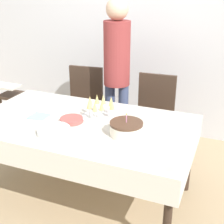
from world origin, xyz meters
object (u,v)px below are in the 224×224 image
object	(u,v)px
birthday_cake	(126,129)
plate_stack_main	(54,130)
plate_stack_dessert	(72,120)
dining_chair_far_left	(84,105)
champagne_tray	(100,107)
person_standing	(117,65)
dining_chair_far_right	(154,116)
high_chair	(12,101)

from	to	relation	value
birthday_cake	plate_stack_main	world-z (taller)	birthday_cake
birthday_cake	plate_stack_dessert	world-z (taller)	birthday_cake
dining_chair_far_left	birthday_cake	size ratio (longest dim) A/B	3.75
dining_chair_far_left	plate_stack_main	world-z (taller)	dining_chair_far_left
champagne_tray	person_standing	bearing A→B (deg)	99.39
birthday_cake	champagne_tray	bearing A→B (deg)	144.27
birthday_cake	plate_stack_dessert	size ratio (longest dim) A/B	1.33
dining_chair_far_right	plate_stack_dessert	distance (m)	1.04
birthday_cake	person_standing	bearing A→B (deg)	115.17
person_standing	high_chair	distance (m)	1.49
dining_chair_far_left	plate_stack_main	distance (m)	1.18
birthday_cake	champagne_tray	xyz separation A→B (m)	(-0.33, 0.24, 0.04)
dining_chair_far_left	champagne_tray	xyz separation A→B (m)	(0.52, -0.69, 0.32)
birthday_cake	person_standing	xyz separation A→B (m)	(-0.45, 0.96, 0.23)
plate_stack_dessert	high_chair	world-z (taller)	plate_stack_dessert
plate_stack_main	person_standing	distance (m)	1.18
dining_chair_far_left	dining_chair_far_right	size ratio (longest dim) A/B	1.00
champagne_tray	high_chair	distance (m)	1.67
dining_chair_far_right	high_chair	size ratio (longest dim) A/B	1.38
person_standing	plate_stack_main	bearing A→B (deg)	-94.62
plate_stack_main	person_standing	xyz separation A→B (m)	(0.09, 1.14, 0.27)
plate_stack_dessert	dining_chair_far_right	bearing A→B (deg)	60.38
plate_stack_dessert	dining_chair_far_left	bearing A→B (deg)	111.07
birthday_cake	high_chair	bearing A→B (deg)	154.43
dining_chair_far_left	high_chair	world-z (taller)	dining_chair_far_left
dining_chair_far_left	dining_chair_far_right	world-z (taller)	same
dining_chair_far_left	plate_stack_main	bearing A→B (deg)	-74.51
champagne_tray	plate_stack_main	distance (m)	0.48
dining_chair_far_right	person_standing	size ratio (longest dim) A/B	0.56
plate_stack_dessert	person_standing	bearing A→B (deg)	85.98
birthday_cake	high_chair	size ratio (longest dim) A/B	0.37
dining_chair_far_right	plate_stack_dessert	size ratio (longest dim) A/B	4.98
birthday_cake	plate_stack_dessert	xyz separation A→B (m)	(-0.51, 0.06, -0.04)
plate_stack_main	high_chair	world-z (taller)	plate_stack_main
champagne_tray	dining_chair_far_right	bearing A→B (deg)	65.54
plate_stack_main	champagne_tray	bearing A→B (deg)	63.32
birthday_cake	plate_stack_main	size ratio (longest dim) A/B	1.00
dining_chair_far_right	dining_chair_far_left	bearing A→B (deg)	-179.98
dining_chair_far_right	champagne_tray	bearing A→B (deg)	-114.46
person_standing	birthday_cake	bearing A→B (deg)	-64.83
dining_chair_far_right	high_chair	world-z (taller)	dining_chair_far_right
plate_stack_main	birthday_cake	bearing A→B (deg)	18.58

